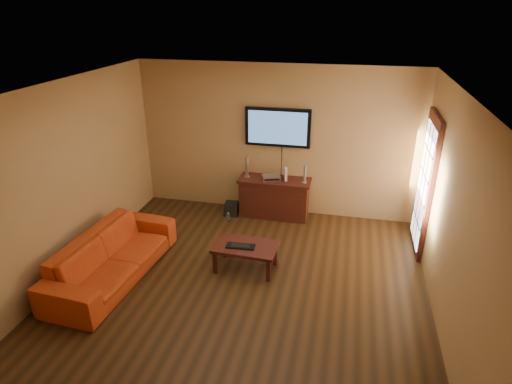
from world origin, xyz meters
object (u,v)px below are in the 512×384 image
(television, at_px, (278,127))
(speaker_left, at_px, (247,168))
(bottle, at_px, (228,217))
(media_console, at_px, (274,197))
(coffee_table, at_px, (246,249))
(speaker_right, at_px, (305,175))
(game_console, at_px, (286,174))
(av_receiver, at_px, (271,177))
(sofa, at_px, (111,250))
(keyboard, at_px, (241,246))
(subwoofer, at_px, (231,209))

(television, height_order, speaker_left, television)
(television, height_order, bottle, television)
(media_console, bearing_deg, coffee_table, -92.98)
(speaker_right, relative_size, game_console, 1.45)
(television, bearing_deg, speaker_left, -158.70)
(av_receiver, bearing_deg, television, 53.19)
(speaker_left, relative_size, bottle, 2.10)
(speaker_left, height_order, game_console, speaker_left)
(sofa, bearing_deg, game_console, -36.97)
(game_console, xyz_separation_m, bottle, (-0.96, -0.44, -0.75))
(speaker_right, xyz_separation_m, bottle, (-1.30, -0.39, -0.78))
(sofa, relative_size, bottle, 12.34)
(coffee_table, bearing_deg, media_console, 87.02)
(game_console, bearing_deg, keyboard, -111.29)
(television, xyz_separation_m, subwoofer, (-0.78, -0.34, -1.50))
(sofa, distance_m, game_console, 3.21)
(sofa, bearing_deg, television, -32.15)
(coffee_table, relative_size, keyboard, 2.19)
(coffee_table, distance_m, speaker_right, 1.95)
(coffee_table, relative_size, speaker_right, 2.91)
(media_console, bearing_deg, speaker_left, 179.19)
(television, relative_size, coffee_table, 1.23)
(coffee_table, height_order, av_receiver, av_receiver)
(speaker_left, distance_m, speaker_right, 1.05)
(subwoofer, height_order, bottle, subwoofer)
(speaker_left, bearing_deg, keyboard, -79.15)
(coffee_table, distance_m, game_console, 1.90)
(television, relative_size, speaker_right, 3.57)
(subwoofer, relative_size, keyboard, 0.55)
(sofa, xyz_separation_m, keyboard, (1.73, 0.55, -0.03))
(speaker_right, distance_m, game_console, 0.34)
(speaker_right, distance_m, bottle, 1.56)
(media_console, xyz_separation_m, keyboard, (-0.16, -1.84, 0.04))
(coffee_table, xyz_separation_m, speaker_right, (0.63, 1.76, 0.53))
(subwoofer, xyz_separation_m, bottle, (0.01, -0.28, -0.03))
(game_console, relative_size, bottle, 1.22)
(speaker_left, distance_m, av_receiver, 0.47)
(game_console, height_order, bottle, game_console)
(speaker_left, xyz_separation_m, av_receiver, (0.44, -0.01, -0.14))
(television, xyz_separation_m, speaker_right, (0.54, -0.23, -0.75))
(sofa, height_order, keyboard, sofa)
(speaker_left, height_order, subwoofer, speaker_left)
(media_console, distance_m, coffee_table, 1.79)
(speaker_left, bearing_deg, sofa, -119.91)
(coffee_table, xyz_separation_m, speaker_left, (-0.42, 1.80, 0.56))
(media_console, xyz_separation_m, speaker_right, (0.54, -0.03, 0.50))
(media_console, bearing_deg, bottle, -151.27)
(game_console, xyz_separation_m, subwoofer, (-0.97, -0.16, -0.71))
(game_console, bearing_deg, speaker_right, -18.82)
(sofa, height_order, av_receiver, sofa)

